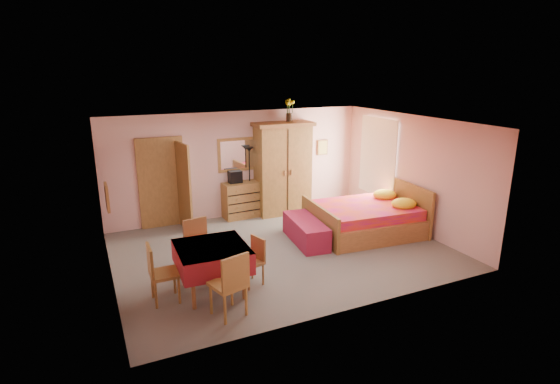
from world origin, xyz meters
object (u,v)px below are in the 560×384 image
bed (365,210)px  chair_west (164,273)px  stereo (235,177)px  chair_south (228,284)px  wardrobe (283,168)px  chair_north (201,248)px  dining_table (213,269)px  sunflower_vase (289,110)px  chest_of_drawers (242,200)px  chair_east (250,262)px  floor_lamp (250,182)px  wall_mirror (238,154)px  bench (306,231)px

bed → chair_west: bed is taller
stereo → chair_south: stereo is taller
wardrobe → chair_north: wardrobe is taller
dining_table → sunflower_vase: bearing=47.9°
chest_of_drawers → dining_table: (-1.75, -3.37, -0.03)m
chest_of_drawers → chair_east: (-1.08, -3.38, -0.03)m
chest_of_drawers → floor_lamp: bearing=12.5°
wall_mirror → stereo: wall_mirror is taller
dining_table → chair_west: bearing=176.7°
dining_table → chest_of_drawers: bearing=62.6°
dining_table → chair_west: size_ratio=1.15×
floor_lamp → sunflower_vase: bearing=-4.9°
stereo → bed: (2.25, -2.23, -0.50)m
wall_mirror → chair_south: size_ratio=1.02×
stereo → chair_west: (-2.36, -3.38, -0.55)m
bench → chair_west: 3.42m
dining_table → chair_south: chair_south is taller
stereo → wardrobe: (1.21, -0.15, 0.12)m
dining_table → chair_east: (0.66, -0.01, 0.00)m
chair_north → chair_west: bearing=29.9°
chair_south → chair_east: bearing=33.7°
bed → bench: bearing=-178.4°
chest_of_drawers → floor_lamp: size_ratio=0.54×
wall_mirror → chair_west: (-2.51, -3.54, -1.06)m
floor_lamp → chair_east: floor_lamp is taller
floor_lamp → bench: (0.44, -2.16, -0.62)m
bench → chair_south: bearing=-139.7°
floor_lamp → stereo: bearing=-179.2°
wall_mirror → bench: 2.73m
bed → dining_table: (-3.85, -1.19, -0.13)m
stereo → chair_north: size_ratio=0.31×
wardrobe → sunflower_vase: 1.45m
wardrobe → chair_west: size_ratio=2.38×
wall_mirror → chair_east: wall_mirror is taller
dining_table → chair_west: chair_west is taller
wall_mirror → chair_north: (-1.74, -2.86, -1.05)m
chair_south → chair_north: (-0.01, 1.49, -0.01)m
chair_north → floor_lamp: bearing=-137.5°
chest_of_drawers → bed: bearing=-48.4°
chair_south → chest_of_drawers: bearing=51.5°
chair_north → stereo: bearing=-132.0°
stereo → bench: (0.82, -2.15, -0.79)m
chair_north → chair_west: chair_north is taller
floor_lamp → chair_west: (-2.74, -3.39, -0.38)m
bench → chair_west: (-3.18, -1.23, 0.24)m
stereo → chair_east: bearing=-105.2°
chair_south → wardrobe: bearing=39.6°
chair_north → chair_east: chair_north is taller
chest_of_drawers → chair_north: chair_north is taller
bed → dining_table: bearing=-158.0°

